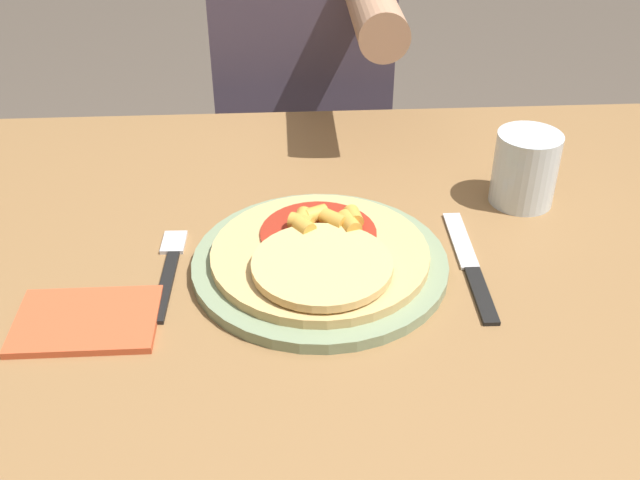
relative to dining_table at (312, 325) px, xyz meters
The scene contains 8 objects.
dining_table is the anchor object (origin of this frame).
plate 0.13m from the dining_table, 76.96° to the right, with size 0.30×0.30×0.01m.
pizza 0.15m from the dining_table, 77.51° to the right, with size 0.25×0.25×0.04m.
fork 0.21m from the dining_table, behind, with size 0.03×0.18×0.00m.
knife 0.22m from the dining_table, 13.22° to the right, with size 0.02×0.22×0.00m.
drinking_glass 0.34m from the dining_table, 19.97° to the left, with size 0.08×0.08×0.10m.
napkin 0.30m from the dining_table, 153.97° to the right, with size 0.15×0.10×0.01m.
person_diner 0.62m from the dining_table, 88.75° to the left, with size 0.32×0.52×1.28m.
Camera 1 is at (-0.03, -0.74, 1.27)m, focal length 42.00 mm.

